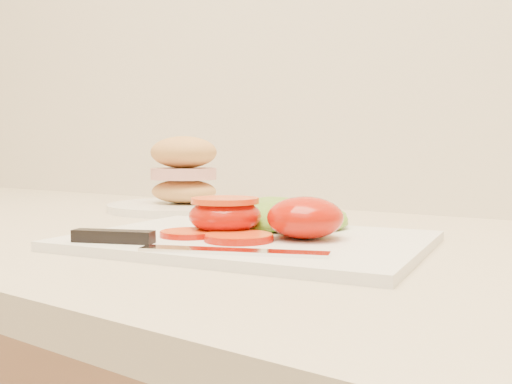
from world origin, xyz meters
The scene contains 9 objects.
cutting_board centered at (-0.42, 1.61, 0.94)m, with size 0.35×0.25×0.01m, color white.
tomato_half_dome centered at (-0.37, 1.63, 0.96)m, with size 0.08×0.08×0.04m, color #B40F00.
tomato_half_cut centered at (-0.45, 1.61, 0.96)m, with size 0.08×0.08×0.04m.
tomato_slice_0 centered at (-0.41, 1.58, 0.94)m, with size 0.07×0.07×0.01m, color #E9480E.
tomato_slice_1 centered at (-0.47, 1.57, 0.94)m, with size 0.06×0.06×0.01m, color #E9480E.
lettuce_leaf_0 centered at (-0.45, 1.68, 0.95)m, with size 0.15×0.10×0.03m, color #6AAC2D.
lettuce_leaf_1 centered at (-0.41, 1.69, 0.95)m, with size 0.11×0.08×0.02m, color #6AAC2D.
knife centered at (-0.45, 1.51, 0.94)m, with size 0.25×0.09×0.01m.
sandwich_plate centered at (-0.72, 1.83, 0.97)m, with size 0.25×0.25×0.12m.
Camera 1 is at (-0.08, 1.14, 1.03)m, focal length 40.00 mm.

